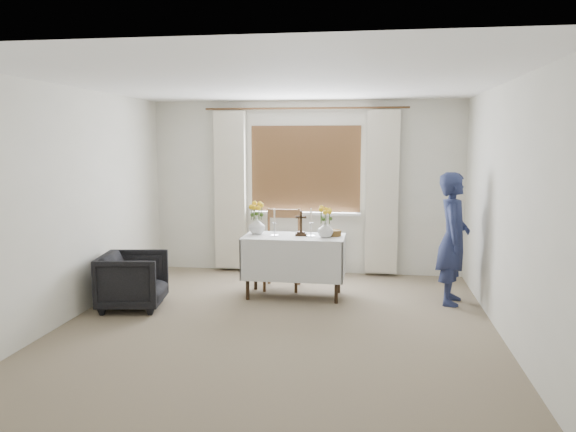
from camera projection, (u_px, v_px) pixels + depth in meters
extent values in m
plane|color=gray|center=(277.00, 326.00, 5.87)|extent=(5.00, 5.00, 0.00)
cube|color=silver|center=(294.00, 266.00, 6.96)|extent=(1.24, 0.64, 0.76)
imported|color=black|center=(133.00, 281.00, 6.47)|extent=(0.81, 0.80, 0.65)
imported|color=navy|center=(453.00, 238.00, 6.61)|extent=(0.47, 0.63, 1.56)
cube|color=silver|center=(305.00, 253.00, 8.20)|extent=(1.10, 0.10, 0.60)
imported|color=silver|center=(257.00, 225.00, 7.03)|extent=(0.25, 0.25, 0.22)
imported|color=silver|center=(325.00, 229.00, 6.79)|extent=(0.22, 0.22, 0.20)
cylinder|color=brown|center=(333.00, 233.00, 6.91)|extent=(0.24, 0.24, 0.07)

